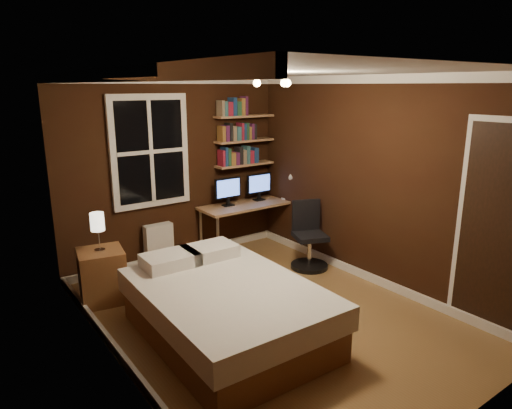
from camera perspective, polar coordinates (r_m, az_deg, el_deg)
floor at (r=5.02m, az=1.49°, el=-13.63°), size 4.20×4.20×0.00m
wall_back at (r=6.32m, az=-10.16°, el=4.14°), size 3.20×0.04×2.50m
wall_left at (r=3.83m, az=-17.73°, el=-3.16°), size 0.04×4.20×2.50m
wall_right at (r=5.66m, az=14.55°, el=2.69°), size 0.04×4.20×2.50m
ceiling at (r=4.42m, az=1.72°, el=16.24°), size 3.20×4.20×0.02m
window at (r=6.09m, az=-13.10°, el=6.47°), size 1.06×0.06×1.46m
door at (r=4.91m, az=28.34°, el=-3.16°), size 0.03×0.82×2.05m
ceiling_fixture at (r=4.34m, az=2.54°, el=14.94°), size 0.44×0.44×0.18m
bookshelf_lower at (r=6.75m, az=-1.43°, el=5.03°), size 0.92×0.22×0.03m
books_row_lower at (r=6.73m, az=-1.43°, el=6.12°), size 0.60×0.16×0.23m
bookshelf_middle at (r=6.70m, az=-1.45°, el=7.98°), size 0.92×0.22×0.03m
books_row_middle at (r=6.69m, az=-1.45°, el=9.09°), size 0.66×0.16×0.23m
bookshelf_upper at (r=6.67m, az=-1.47°, el=10.97°), size 0.92×0.22×0.03m
books_row_upper at (r=6.66m, az=-1.47°, el=12.09°), size 0.42×0.16×0.23m
bed at (r=4.51m, az=-3.75°, el=-12.92°), size 1.49×2.03×0.68m
nightstand at (r=5.48m, az=-18.67°, el=-8.44°), size 0.56×0.56×0.60m
bedside_lamp at (r=5.30m, az=-19.13°, el=-3.26°), size 0.15×0.15×0.43m
radiator at (r=6.33m, az=-12.04°, el=-4.95°), size 0.38×0.13×0.58m
desk at (r=6.71m, az=-0.95°, el=-0.38°), size 1.47×0.55×0.70m
monitor_left at (r=6.54m, az=-3.54°, el=1.59°), size 0.42×0.12×0.41m
monitor_right at (r=6.84m, az=0.38°, el=2.21°), size 0.42×0.12×0.41m
desk_lamp at (r=6.86m, az=4.05°, el=2.35°), size 0.14×0.32×0.44m
office_chair at (r=6.16m, az=6.61°, el=-4.84°), size 0.53×0.53×0.90m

